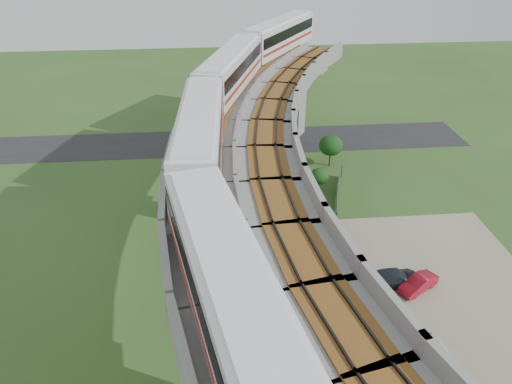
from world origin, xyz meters
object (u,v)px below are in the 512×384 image
Objects in this scene: metro_train at (243,100)px; car_dark at (394,278)px; car_white at (438,352)px; car_red at (418,284)px.

metro_train is 17.84m from car_dark.
metro_train is 19.02× the size of car_white.
car_red is (1.24, 6.56, 0.03)m from car_white.
car_white is 0.92× the size of car_red.
metro_train reaches higher than car_white.
metro_train is 22.38m from car_white.
metro_train is 17.46× the size of car_red.
car_red is 0.80× the size of car_dark.
metro_train is at bearing 113.67° from car_white.
car_dark is (-1.61, 0.75, 0.06)m from car_red.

